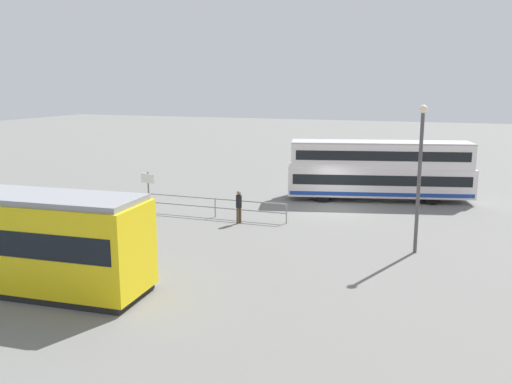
% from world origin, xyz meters
% --- Properties ---
extents(ground_plane, '(160.00, 160.00, 0.00)m').
position_xyz_m(ground_plane, '(0.00, 0.00, 0.00)').
color(ground_plane, slate).
extents(double_decker_bus, '(11.81, 5.18, 3.78)m').
position_xyz_m(double_decker_bus, '(-2.05, -3.57, 1.95)').
color(double_decker_bus, white).
rests_on(double_decker_bus, ground).
extents(pedestrian_near_railing, '(0.39, 0.39, 1.78)m').
position_xyz_m(pedestrian_near_railing, '(4.20, 5.07, 1.03)').
color(pedestrian_near_railing, '#4C3F2D').
rests_on(pedestrian_near_railing, ground).
extents(pedestrian_railing, '(8.42, 0.07, 1.08)m').
position_xyz_m(pedestrian_railing, '(5.97, 4.21, 0.74)').
color(pedestrian_railing, gray).
rests_on(pedestrian_railing, ground).
extents(info_sign, '(1.01, 0.33, 2.48)m').
position_xyz_m(info_sign, '(9.75, 5.03, 1.70)').
color(info_sign, slate).
rests_on(info_sign, ground).
extents(street_lamp, '(0.36, 0.36, 6.50)m').
position_xyz_m(street_lamp, '(-5.06, 7.14, 3.82)').
color(street_lamp, '#4C4C51').
rests_on(street_lamp, ground).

